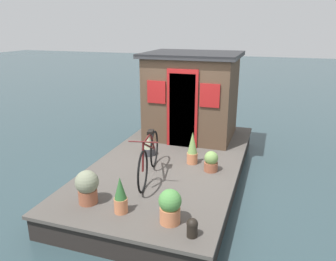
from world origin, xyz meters
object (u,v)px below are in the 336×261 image
(potted_plant_mint, at_px, (170,206))
(potted_plant_lavender, at_px, (211,161))
(potted_plant_basil, at_px, (192,149))
(potted_plant_ivy, at_px, (149,145))
(bicycle, at_px, (149,157))
(mooring_bollard, at_px, (192,227))
(potted_plant_thyme, at_px, (87,186))
(houseboat_cabin, at_px, (192,95))
(potted_plant_rosemary, at_px, (120,196))

(potted_plant_mint, height_order, potted_plant_lavender, potted_plant_mint)
(potted_plant_basil, bearing_deg, potted_plant_ivy, 81.04)
(bicycle, relative_size, potted_plant_ivy, 3.86)
(bicycle, bearing_deg, mooring_bollard, -140.90)
(potted_plant_basil, xyz_separation_m, potted_plant_mint, (-2.16, -0.23, -0.06))
(potted_plant_lavender, distance_m, potted_plant_ivy, 1.52)
(potted_plant_lavender, height_order, potted_plant_ivy, potted_plant_ivy)
(potted_plant_mint, height_order, potted_plant_thyme, potted_plant_thyme)
(houseboat_cabin, height_order, bicycle, houseboat_cabin)
(houseboat_cabin, bearing_deg, potted_plant_mint, -169.71)
(bicycle, bearing_deg, potted_plant_thyme, 153.08)
(potted_plant_ivy, bearing_deg, potted_plant_rosemary, -168.58)
(potted_plant_basil, height_order, potted_plant_mint, potted_plant_basil)
(mooring_bollard, bearing_deg, potted_plant_basil, 14.46)
(potted_plant_thyme, relative_size, potted_plant_ivy, 1.20)
(potted_plant_basil, distance_m, potted_plant_ivy, 1.04)
(potted_plant_thyme, bearing_deg, potted_plant_mint, -94.39)
(houseboat_cabin, relative_size, potted_plant_ivy, 4.92)
(houseboat_cabin, height_order, potted_plant_lavender, houseboat_cabin)
(mooring_bollard, bearing_deg, potted_plant_thyme, 79.75)
(potted_plant_basil, xyz_separation_m, potted_plant_thyme, (-2.05, 1.18, -0.03))
(bicycle, bearing_deg, potted_plant_ivy, 22.30)
(potted_plant_mint, bearing_deg, potted_plant_lavender, -6.20)
(houseboat_cabin, xyz_separation_m, potted_plant_ivy, (-1.58, 0.55, -0.83))
(houseboat_cabin, bearing_deg, potted_plant_basil, -164.59)
(houseboat_cabin, height_order, potted_plant_rosemary, houseboat_cabin)
(potted_plant_rosemary, distance_m, mooring_bollard, 1.21)
(potted_plant_rosemary, bearing_deg, potted_plant_thyme, 82.23)
(potted_plant_mint, xyz_separation_m, potted_plant_thyme, (0.11, 1.41, 0.03))
(potted_plant_thyme, bearing_deg, houseboat_cabin, -10.51)
(potted_plant_mint, xyz_separation_m, mooring_bollard, (-0.22, -0.38, -0.12))
(potted_plant_thyme, bearing_deg, potted_plant_lavender, -41.78)
(houseboat_cabin, relative_size, potted_plant_basil, 3.35)
(houseboat_cabin, height_order, potted_plant_ivy, houseboat_cabin)
(potted_plant_ivy, bearing_deg, potted_plant_lavender, -105.24)
(potted_plant_mint, height_order, mooring_bollard, potted_plant_mint)
(bicycle, distance_m, potted_plant_thyme, 1.31)
(potted_plant_basil, relative_size, mooring_bollard, 2.49)
(potted_plant_rosemary, distance_m, potted_plant_ivy, 2.34)
(potted_plant_ivy, height_order, mooring_bollard, potted_plant_ivy)
(potted_plant_basil, relative_size, potted_plant_thyme, 1.22)
(potted_plant_basil, bearing_deg, potted_plant_mint, -173.97)
(bicycle, xyz_separation_m, mooring_bollard, (-1.49, -1.21, -0.26))
(houseboat_cabin, distance_m, potted_plant_thyme, 3.93)
(houseboat_cabin, distance_m, potted_plant_rosemary, 3.95)
(potted_plant_lavender, xyz_separation_m, potted_plant_ivy, (0.40, 1.46, 0.02))
(houseboat_cabin, distance_m, potted_plant_lavender, 2.34)
(potted_plant_rosemary, relative_size, mooring_bollard, 2.15)
(bicycle, bearing_deg, potted_plant_rosemary, -178.48)
(potted_plant_basil, bearing_deg, bicycle, 146.25)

